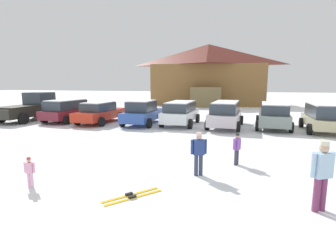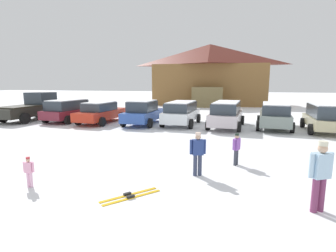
% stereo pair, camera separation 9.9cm
% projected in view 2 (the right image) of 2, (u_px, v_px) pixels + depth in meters
% --- Properties ---
extents(ski_lodge, '(15.09, 9.95, 7.96)m').
position_uv_depth(ski_lodge, '(210.00, 74.00, 35.27)').
color(ski_lodge, brown).
rests_on(ski_lodge, ground).
extents(parked_maroon_van, '(2.53, 4.20, 1.67)m').
position_uv_depth(parked_maroon_van, '(68.00, 110.00, 19.88)').
color(parked_maroon_van, maroon).
rests_on(parked_maroon_van, ground).
extents(parked_red_sedan, '(2.36, 4.88, 1.55)m').
position_uv_depth(parked_red_sedan, '(101.00, 112.00, 19.20)').
color(parked_red_sedan, red).
rests_on(parked_red_sedan, ground).
extents(parked_blue_hatchback, '(2.22, 4.47, 1.71)m').
position_uv_depth(parked_blue_hatchback, '(143.00, 112.00, 18.52)').
color(parked_blue_hatchback, '#2E51A5').
rests_on(parked_blue_hatchback, ground).
extents(parked_white_suv, '(2.33, 4.54, 1.64)m').
position_uv_depth(parked_white_suv, '(181.00, 112.00, 18.26)').
color(parked_white_suv, white).
rests_on(parked_white_suv, ground).
extents(parked_silver_wagon, '(2.45, 4.92, 1.71)m').
position_uv_depth(parked_silver_wagon, '(226.00, 114.00, 17.25)').
color(parked_silver_wagon, beige).
rests_on(parked_silver_wagon, ground).
extents(parked_grey_wagon, '(2.48, 4.69, 1.64)m').
position_uv_depth(parked_grey_wagon, '(275.00, 115.00, 16.95)').
color(parked_grey_wagon, gray).
rests_on(parked_grey_wagon, ground).
extents(parked_beige_suv, '(2.36, 4.32, 1.70)m').
position_uv_depth(parked_beige_suv, '(325.00, 117.00, 15.68)').
color(parked_beige_suv, tan).
rests_on(parked_beige_suv, ground).
extents(pickup_truck, '(2.62, 5.58, 2.15)m').
position_uv_depth(pickup_truck, '(33.00, 107.00, 20.75)').
color(pickup_truck, '#282822').
rests_on(pickup_truck, ground).
extents(skier_adult_in_blue_parka, '(0.56, 0.40, 1.67)m').
position_uv_depth(skier_adult_in_blue_parka, '(320.00, 173.00, 5.92)').
color(skier_adult_in_blue_parka, '#75335A').
rests_on(skier_adult_in_blue_parka, ground).
extents(skier_child_in_purple_jacket, '(0.28, 0.39, 1.16)m').
position_uv_depth(skier_child_in_purple_jacket, '(236.00, 147.00, 9.38)').
color(skier_child_in_purple_jacket, '#363A47').
rests_on(skier_child_in_purple_jacket, ground).
extents(skier_child_in_pink_snowsuit, '(0.33, 0.15, 0.89)m').
position_uv_depth(skier_child_in_pink_snowsuit, '(29.00, 170.00, 7.40)').
color(skier_child_in_pink_snowsuit, '#E3ADCB').
rests_on(skier_child_in_pink_snowsuit, ground).
extents(skier_teen_in_navy_coat, '(0.49, 0.31, 1.41)m').
position_uv_depth(skier_teen_in_navy_coat, '(198.00, 152.00, 8.29)').
color(skier_teen_in_navy_coat, '#303852').
rests_on(skier_teen_in_navy_coat, ground).
extents(pair_of_skis, '(1.31, 1.42, 0.08)m').
position_uv_depth(pair_of_skis, '(130.00, 196.00, 6.86)').
color(pair_of_skis, gold).
rests_on(pair_of_skis, ground).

